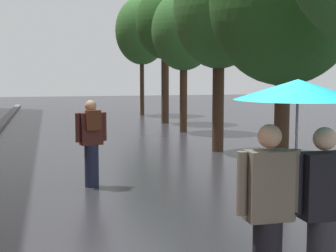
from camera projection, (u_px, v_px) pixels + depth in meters
name	position (u px, v px, depth m)	size (l,w,h in m)	color
street_tree_1	(285.00, 3.00, 10.13)	(3.00, 3.00, 5.15)	#473323
street_tree_2	(219.00, 11.00, 13.24)	(2.40, 2.40, 5.27)	#473323
street_tree_3	(184.00, 31.00, 17.55)	(2.22, 2.22, 4.88)	#473323
street_tree_4	(165.00, 23.00, 20.59)	(2.36, 2.36, 5.62)	#473323
street_tree_5	(142.00, 31.00, 24.40)	(2.53, 2.53, 5.69)	#473323
couple_under_umbrella	(296.00, 157.00, 4.50)	(1.13, 1.13, 2.06)	black
pedestrian_walking_midground	(92.00, 141.00, 9.36)	(0.58, 0.38, 1.60)	#1E233D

